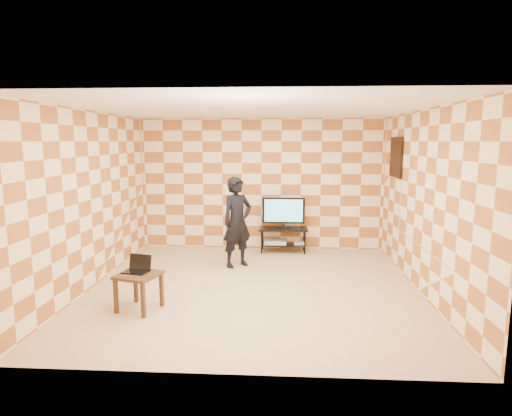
# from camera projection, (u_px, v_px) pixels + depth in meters

# --- Properties ---
(floor) EXTENTS (5.00, 5.00, 0.00)m
(floor) POSITION_uv_depth(u_px,v_px,m) (254.00, 287.00, 6.60)
(floor) COLOR tan
(floor) RESTS_ON ground
(wall_back) EXTENTS (5.00, 0.02, 2.70)m
(wall_back) POSITION_uv_depth(u_px,v_px,m) (261.00, 184.00, 8.86)
(wall_back) COLOR #FFE5BA
(wall_back) RESTS_ON ground
(wall_front) EXTENTS (5.00, 0.02, 2.70)m
(wall_front) POSITION_uv_depth(u_px,v_px,m) (236.00, 239.00, 3.93)
(wall_front) COLOR #FFE5BA
(wall_front) RESTS_ON ground
(wall_left) EXTENTS (0.02, 5.00, 2.70)m
(wall_left) POSITION_uv_depth(u_px,v_px,m) (91.00, 200.00, 6.54)
(wall_left) COLOR #FFE5BA
(wall_left) RESTS_ON ground
(wall_right) EXTENTS (0.02, 5.00, 2.70)m
(wall_right) POSITION_uv_depth(u_px,v_px,m) (424.00, 202.00, 6.25)
(wall_right) COLOR #FFE5BA
(wall_right) RESTS_ON ground
(ceiling) EXTENTS (5.00, 5.00, 0.02)m
(ceiling) POSITION_uv_depth(u_px,v_px,m) (254.00, 109.00, 6.18)
(ceiling) COLOR white
(ceiling) RESTS_ON wall_back
(wall_art) EXTENTS (0.04, 0.72, 0.72)m
(wall_art) POSITION_uv_depth(u_px,v_px,m) (396.00, 157.00, 7.68)
(wall_art) COLOR black
(wall_art) RESTS_ON wall_right
(tv_stand) EXTENTS (0.97, 0.44, 0.50)m
(tv_stand) POSITION_uv_depth(u_px,v_px,m) (283.00, 234.00, 8.66)
(tv_stand) COLOR black
(tv_stand) RESTS_ON floor
(tv) EXTENTS (0.85, 0.17, 0.62)m
(tv) POSITION_uv_depth(u_px,v_px,m) (283.00, 211.00, 8.59)
(tv) COLOR black
(tv) RESTS_ON tv_stand
(dvd_player) EXTENTS (0.46, 0.33, 0.07)m
(dvd_player) POSITION_uv_depth(u_px,v_px,m) (276.00, 242.00, 8.70)
(dvd_player) COLOR #BABABD
(dvd_player) RESTS_ON tv_stand
(game_console) EXTENTS (0.22, 0.17, 0.05)m
(game_console) POSITION_uv_depth(u_px,v_px,m) (299.00, 243.00, 8.65)
(game_console) COLOR silver
(game_console) RESTS_ON tv_stand
(side_table) EXTENTS (0.63, 0.63, 0.50)m
(side_table) POSITION_uv_depth(u_px,v_px,m) (139.00, 280.00, 5.67)
(side_table) COLOR #3E2311
(side_table) RESTS_ON floor
(laptop) EXTENTS (0.37, 0.32, 0.22)m
(laptop) POSITION_uv_depth(u_px,v_px,m) (138.00, 268.00, 5.75)
(laptop) COLOR black
(laptop) RESTS_ON side_table
(person) EXTENTS (0.70, 0.67, 1.61)m
(person) POSITION_uv_depth(u_px,v_px,m) (237.00, 222.00, 7.61)
(person) COLOR black
(person) RESTS_ON floor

